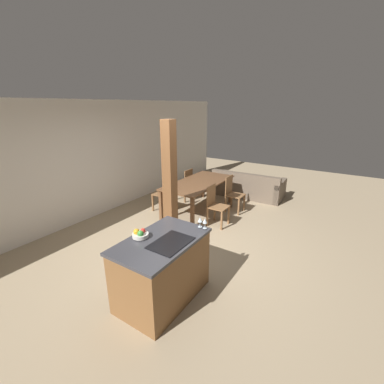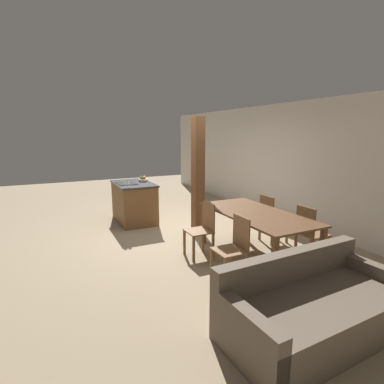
{
  "view_description": "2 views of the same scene",
  "coord_description": "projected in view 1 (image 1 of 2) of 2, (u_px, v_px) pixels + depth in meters",
  "views": [
    {
      "loc": [
        -3.43,
        -2.4,
        2.59
      ],
      "look_at": [
        0.6,
        0.2,
        0.95
      ],
      "focal_mm": 24.0,
      "sensor_mm": 36.0,
      "label": 1
    },
    {
      "loc": [
        5.52,
        -2.2,
        2.03
      ],
      "look_at": [
        0.6,
        0.2,
        0.95
      ],
      "focal_mm": 28.0,
      "sensor_mm": 36.0,
      "label": 2
    }
  ],
  "objects": [
    {
      "name": "fruit_bowl",
      "position": [
        140.0,
        234.0,
        3.39
      ],
      "size": [
        0.22,
        0.22,
        0.12
      ],
      "color": "silver",
      "rests_on": "kitchen_island"
    },
    {
      "name": "dining_table",
      "position": [
        199.0,
        185.0,
        6.38
      ],
      "size": [
        2.06,
        1.0,
        0.77
      ],
      "color": "brown",
      "rests_on": "ground_plane"
    },
    {
      "name": "dining_chair_near_left",
      "position": [
        216.0,
        205.0,
        5.71
      ],
      "size": [
        0.4,
        0.4,
        0.9
      ],
      "color": "brown",
      "rests_on": "ground_plane"
    },
    {
      "name": "dining_chair_far_right",
      "position": [
        185.0,
        184.0,
        7.19
      ],
      "size": [
        0.4,
        0.4,
        0.9
      ],
      "rotation": [
        0.0,
        0.0,
        3.14
      ],
      "color": "brown",
      "rests_on": "ground_plane"
    },
    {
      "name": "wall_back",
      "position": [
        82.0,
        163.0,
        5.77
      ],
      "size": [
        11.2,
        0.08,
        2.7
      ],
      "color": "silver",
      "rests_on": "ground_plane"
    },
    {
      "name": "dining_chair_near_right",
      "position": [
        233.0,
        193.0,
        6.45
      ],
      "size": [
        0.4,
        0.4,
        0.9
      ],
      "color": "brown",
      "rests_on": "ground_plane"
    },
    {
      "name": "couch",
      "position": [
        248.0,
        187.0,
        7.62
      ],
      "size": [
        1.0,
        2.02,
        0.76
      ],
      "rotation": [
        0.0,
        0.0,
        1.61
      ],
      "color": "brown",
      "rests_on": "ground_plane"
    },
    {
      "name": "kitchen_island",
      "position": [
        162.0,
        269.0,
        3.51
      ],
      "size": [
        1.29,
        0.81,
        0.92
      ],
      "color": "brown",
      "rests_on": "ground_plane"
    },
    {
      "name": "wine_glass_middle",
      "position": [
        200.0,
        220.0,
        3.65
      ],
      "size": [
        0.07,
        0.07,
        0.15
      ],
      "color": "silver",
      "rests_on": "kitchen_island"
    },
    {
      "name": "timber_post",
      "position": [
        170.0,
        183.0,
        4.88
      ],
      "size": [
        0.21,
        0.21,
        2.35
      ],
      "color": "brown",
      "rests_on": "ground_plane"
    },
    {
      "name": "ground_plane",
      "position": [
        184.0,
        251.0,
        4.79
      ],
      "size": [
        16.0,
        16.0,
        0.0
      ],
      "primitive_type": "plane",
      "color": "#9E896B"
    },
    {
      "name": "wine_glass_near",
      "position": [
        205.0,
        221.0,
        3.61
      ],
      "size": [
        0.07,
        0.07,
        0.15
      ],
      "color": "silver",
      "rests_on": "kitchen_island"
    },
    {
      "name": "dining_chair_far_left",
      "position": [
        165.0,
        193.0,
        6.45
      ],
      "size": [
        0.4,
        0.4,
        0.9
      ],
      "rotation": [
        0.0,
        0.0,
        3.14
      ],
      "color": "brown",
      "rests_on": "ground_plane"
    }
  ]
}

